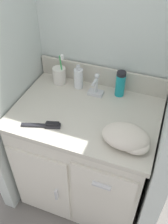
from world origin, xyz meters
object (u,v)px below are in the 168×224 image
Objects in this scene: toothbrush_cup at (59,75)px; shaving_cream_can at (120,84)px; hand_towel at (128,138)px; soap_dispenser at (78,78)px; hairbrush at (46,125)px.

toothbrush_cup is 1.31× the size of shaving_cream_can.
shaving_cream_can is at bearing 110.20° from hand_towel.
soap_dispenser reaches higher than hairbrush.
hairbrush is at bearing -125.42° from shaving_cream_can.
soap_dispenser is at bearing 137.91° from hand_towel.
toothbrush_cup is 1.32× the size of soap_dispenser.
hand_towel is at bearing -12.90° from hairbrush.
toothbrush_cup is 0.13m from soap_dispenser.
hairbrush is (-0.28, -0.40, -0.07)m from shaving_cream_can.
hairbrush is (-0.03, -0.39, -0.06)m from soap_dispenser.
soap_dispenser is (0.13, -0.00, 0.01)m from toothbrush_cup.
shaving_cream_can is at bearing 1.33° from toothbrush_cup.
shaving_cream_can reaches higher than hairbrush.
soap_dispenser is 1.00× the size of shaving_cream_can.
soap_dispenser and shaving_cream_can have the same top height.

